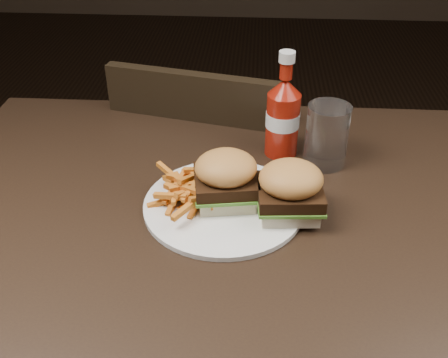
# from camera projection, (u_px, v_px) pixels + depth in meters

# --- Properties ---
(dining_table) EXTENTS (1.20, 0.80, 0.04)m
(dining_table) POSITION_uv_depth(u_px,v_px,m) (270.00, 225.00, 0.86)
(dining_table) COLOR black
(dining_table) RESTS_ON ground
(chair_far) EXTENTS (0.47, 0.47, 0.04)m
(chair_far) POSITION_uv_depth(u_px,v_px,m) (218.00, 192.00, 1.45)
(chair_far) COLOR black
(chair_far) RESTS_ON ground
(plate) EXTENTS (0.26, 0.26, 0.01)m
(plate) POSITION_uv_depth(u_px,v_px,m) (224.00, 205.00, 0.86)
(plate) COLOR white
(plate) RESTS_ON dining_table
(sandwich_half_a) EXTENTS (0.10, 0.10, 0.02)m
(sandwich_half_a) POSITION_uv_depth(u_px,v_px,m) (226.00, 194.00, 0.86)
(sandwich_half_a) COLOR beige
(sandwich_half_a) RESTS_ON plate
(sandwich_half_b) EXTENTS (0.10, 0.09, 0.02)m
(sandwich_half_b) POSITION_uv_depth(u_px,v_px,m) (289.00, 206.00, 0.83)
(sandwich_half_b) COLOR #F9E0C5
(sandwich_half_b) RESTS_ON plate
(fries_pile) EXTENTS (0.14, 0.14, 0.04)m
(fries_pile) POSITION_uv_depth(u_px,v_px,m) (191.00, 189.00, 0.85)
(fries_pile) COLOR orange
(fries_pile) RESTS_ON plate
(ketchup_bottle) EXTENTS (0.08, 0.08, 0.12)m
(ketchup_bottle) POSITION_uv_depth(u_px,v_px,m) (282.00, 125.00, 0.98)
(ketchup_bottle) COLOR maroon
(ketchup_bottle) RESTS_ON dining_table
(tumbler) EXTENTS (0.09, 0.09, 0.12)m
(tumbler) POSITION_uv_depth(u_px,v_px,m) (326.00, 137.00, 0.95)
(tumbler) COLOR white
(tumbler) RESTS_ON dining_table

